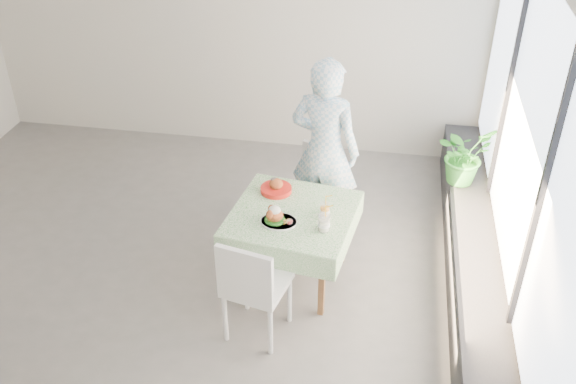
% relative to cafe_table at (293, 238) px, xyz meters
% --- Properties ---
extents(floor, '(6.00, 6.00, 0.00)m').
position_rel_cafe_table_xyz_m(floor, '(-1.19, 0.05, -0.46)').
color(floor, '#63615E').
rests_on(floor, ground).
extents(wall_back, '(6.00, 0.02, 2.80)m').
position_rel_cafe_table_xyz_m(wall_back, '(-1.19, 2.55, 0.94)').
color(wall_back, beige).
rests_on(wall_back, ground).
extents(wall_right, '(0.02, 5.00, 2.80)m').
position_rel_cafe_table_xyz_m(wall_right, '(1.81, 0.05, 0.94)').
color(wall_right, beige).
rests_on(wall_right, ground).
extents(window_pane, '(0.01, 4.80, 2.18)m').
position_rel_cafe_table_xyz_m(window_pane, '(1.78, 0.05, 1.19)').
color(window_pane, '#D1E0F9').
rests_on(window_pane, ground).
extents(window_ledge, '(0.40, 4.80, 0.50)m').
position_rel_cafe_table_xyz_m(window_ledge, '(1.61, 0.05, -0.21)').
color(window_ledge, black).
rests_on(window_ledge, ground).
extents(cafe_table, '(1.17, 1.17, 0.74)m').
position_rel_cafe_table_xyz_m(cafe_table, '(0.00, 0.00, 0.00)').
color(cafe_table, brown).
rests_on(cafe_table, ground).
extents(chair_far, '(0.60, 0.60, 0.94)m').
position_rel_cafe_table_xyz_m(chair_far, '(0.05, 0.70, -0.17)').
color(chair_far, white).
rests_on(chair_far, ground).
extents(chair_near, '(0.56, 0.56, 0.99)m').
position_rel_cafe_table_xyz_m(chair_near, '(-0.17, -0.73, -0.15)').
color(chair_near, white).
rests_on(chair_near, ground).
extents(diner, '(0.77, 0.59, 1.87)m').
position_rel_cafe_table_xyz_m(diner, '(0.18, 0.80, 0.48)').
color(diner, '#83B4D2').
rests_on(diner, ground).
extents(main_dish, '(0.32, 0.32, 0.16)m').
position_rel_cafe_table_xyz_m(main_dish, '(-0.11, -0.17, 0.33)').
color(main_dish, white).
rests_on(main_dish, cafe_table).
extents(juice_cup_orange, '(0.09, 0.09, 0.26)m').
position_rel_cafe_table_xyz_m(juice_cup_orange, '(0.28, -0.01, 0.34)').
color(juice_cup_orange, white).
rests_on(juice_cup_orange, cafe_table).
extents(juice_cup_lemonade, '(0.11, 0.11, 0.30)m').
position_rel_cafe_table_xyz_m(juice_cup_lemonade, '(0.30, -0.21, 0.35)').
color(juice_cup_lemonade, white).
rests_on(juice_cup_lemonade, cafe_table).
extents(second_dish, '(0.29, 0.29, 0.14)m').
position_rel_cafe_table_xyz_m(second_dish, '(-0.20, 0.30, 0.32)').
color(second_dish, red).
rests_on(second_dish, cafe_table).
extents(potted_plant, '(0.71, 0.71, 0.60)m').
position_rel_cafe_table_xyz_m(potted_plant, '(1.52, 1.19, 0.34)').
color(potted_plant, '#2A7D29').
rests_on(potted_plant, window_ledge).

